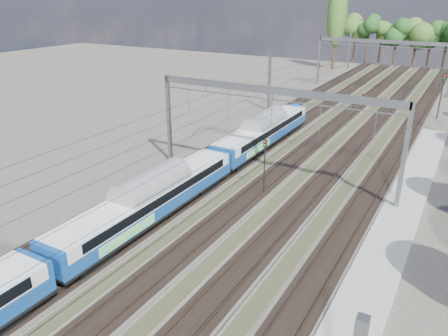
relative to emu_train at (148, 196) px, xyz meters
The scene contains 9 objects.
track_bed 27.64m from the emu_train, 80.60° to the left, with size 21.00×130.00×0.34m.
platform 16.80m from the emu_train, ahead, with size 3.00×70.00×0.30m, color gray.
catenary 35.41m from the emu_train, 82.11° to the left, with size 25.65×130.00×9.00m.
tree_belt 75.75m from the emu_train, 81.31° to the left, with size 39.81×98.51×12.13m.
poplar 81.34m from the emu_train, 97.11° to the left, with size 4.40×4.40×19.04m.
emu_train is the anchor object (origin of this frame).
worker 48.74m from the emu_train, 84.62° to the left, with size 0.60×0.39×1.64m, color black.
signal_near 10.71m from the emu_train, 60.42° to the left, with size 0.36×0.33×5.11m.
signal_far 47.42m from the emu_train, 70.31° to the left, with size 0.43×0.39×6.26m.
Camera 1 is at (15.23, -5.04, 16.62)m, focal length 35.00 mm.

